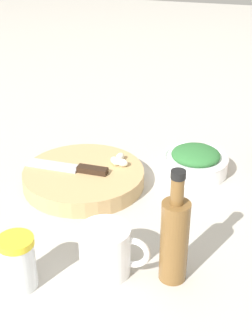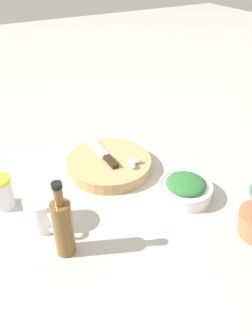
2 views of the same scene
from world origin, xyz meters
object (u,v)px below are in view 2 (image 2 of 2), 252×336
at_px(chef_knife, 104,155).
at_px(garlic_cloves, 133,163).
at_px(herb_bowl, 185,188).
at_px(oil_bottle, 63,226).
at_px(cutting_board, 109,164).
at_px(coffee_mug, 43,212).
at_px(spice_jar, 2,193).

bearing_deg(chef_knife, garlic_cloves, -58.79).
bearing_deg(herb_bowl, oil_bottle, 3.81).
xyz_separation_m(cutting_board, coffee_mug, (0.26, 0.14, 0.03)).
xyz_separation_m(chef_knife, herb_bowl, (-0.13, 0.26, -0.01)).
relative_size(cutting_board, chef_knife, 1.43).
distance_m(cutting_board, spice_jar, 0.34).
distance_m(herb_bowl, oil_bottle, 0.38).
xyz_separation_m(garlic_cloves, oil_bottle, (0.29, 0.19, 0.04)).
distance_m(chef_knife, herb_bowl, 0.29).
height_order(coffee_mug, oil_bottle, oil_bottle).
relative_size(herb_bowl, oil_bottle, 0.75).
bearing_deg(herb_bowl, chef_knife, -62.57).
height_order(cutting_board, oil_bottle, oil_bottle).
distance_m(chef_knife, garlic_cloves, 0.11).
relative_size(cutting_board, oil_bottle, 1.32).
height_order(spice_jar, oil_bottle, oil_bottle).
height_order(cutting_board, coffee_mug, coffee_mug).
relative_size(spice_jar, coffee_mug, 0.79).
xyz_separation_m(chef_knife, oil_bottle, (0.24, 0.28, 0.04)).
height_order(cutting_board, garlic_cloves, garlic_cloves).
bearing_deg(chef_knife, herb_bowl, -62.56).
xyz_separation_m(cutting_board, oil_bottle, (0.24, 0.26, 0.06)).
relative_size(cutting_board, coffee_mug, 2.25).
bearing_deg(coffee_mug, garlic_cloves, -165.95).
bearing_deg(spice_jar, garlic_cloves, 173.16).
distance_m(herb_bowl, spice_jar, 0.51).
height_order(chef_knife, garlic_cloves, garlic_cloves).
distance_m(spice_jar, coffee_mug, 0.15).
distance_m(garlic_cloves, oil_bottle, 0.35).
distance_m(herb_bowl, coffee_mug, 0.40).
xyz_separation_m(cutting_board, herb_bowl, (-0.13, 0.23, 0.01)).
bearing_deg(coffee_mug, cutting_board, -150.97).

